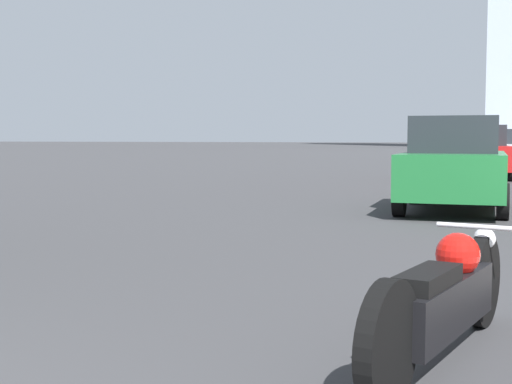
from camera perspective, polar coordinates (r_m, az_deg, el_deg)
motorcycle at (r=4.61m, az=14.90°, el=-8.16°), size 0.79×2.50×0.76m
parked_car_green at (r=13.82m, az=15.58°, el=2.10°), size 1.99×4.15×1.76m
parked_car_red at (r=25.04m, az=17.44°, el=3.04°), size 2.22×4.47×1.79m
parked_car_silver at (r=37.50m, az=18.81°, el=3.40°), size 1.91×4.58×1.79m
parked_car_white at (r=49.84m, az=19.04°, el=3.58°), size 2.16×4.24×1.82m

